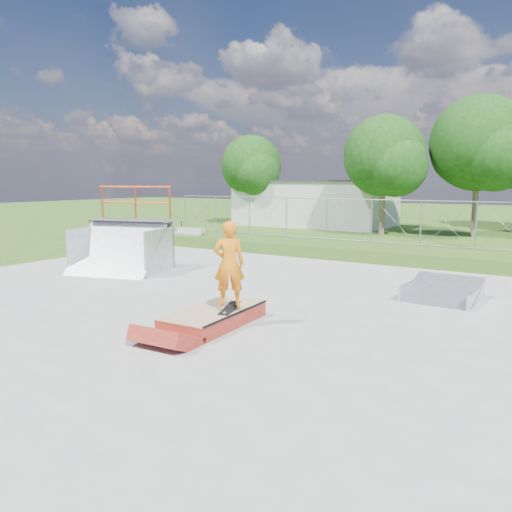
{
  "coord_description": "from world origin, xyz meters",
  "views": [
    {
      "loc": [
        6.9,
        -9.44,
        3.04
      ],
      "look_at": [
        0.05,
        1.45,
        1.1
      ],
      "focal_mm": 35.0,
      "sensor_mm": 36.0,
      "label": 1
    }
  ],
  "objects": [
    {
      "name": "tree_center",
      "position": [
        2.78,
        19.81,
        4.85
      ],
      "size": [
        5.44,
        5.12,
        7.6
      ],
      "color": "brown",
      "rests_on": "ground"
    },
    {
      "name": "grass_berm",
      "position": [
        0.0,
        9.5,
        0.25
      ],
      "size": [
        24.0,
        3.0,
        0.5
      ],
      "primitive_type": "cube",
      "color": "#2B5819",
      "rests_on": "ground"
    },
    {
      "name": "utility_building_flat",
      "position": [
        -8.0,
        22.0,
        1.5
      ],
      "size": [
        10.0,
        6.0,
        3.0
      ],
      "primitive_type": "cube",
      "color": "beige",
      "rests_on": "ground"
    },
    {
      "name": "concrete_stairs",
      "position": [
        -8.5,
        8.7,
        0.4
      ],
      "size": [
        1.5,
        1.6,
        0.8
      ],
      "primitive_type": null,
      "color": "#989795",
      "rests_on": "ground"
    },
    {
      "name": "tree_left_near",
      "position": [
        -1.75,
        17.83,
        4.24
      ],
      "size": [
        4.76,
        4.48,
        6.65
      ],
      "color": "brown",
      "rests_on": "ground"
    },
    {
      "name": "chain_link_fence",
      "position": [
        0.0,
        10.5,
        1.4
      ],
      "size": [
        20.0,
        0.06,
        1.8
      ],
      "primitive_type": null,
      "color": "gray",
      "rests_on": "grass_berm"
    },
    {
      "name": "tree_left_far",
      "position": [
        -11.77,
        19.85,
        3.94
      ],
      "size": [
        4.42,
        4.16,
        6.18
      ],
      "color": "brown",
      "rests_on": "ground"
    },
    {
      "name": "quarter_pipe",
      "position": [
        -5.7,
        2.06,
        1.43
      ],
      "size": [
        3.42,
        3.12,
        2.86
      ],
      "primitive_type": null,
      "rotation": [
        0.0,
        0.0,
        0.28
      ],
      "color": "#9DA0A5",
      "rests_on": "concrete_pad"
    },
    {
      "name": "flat_bank_ramp",
      "position": [
        4.3,
        3.62,
        0.26
      ],
      "size": [
        1.79,
        1.9,
        0.52
      ],
      "primitive_type": null,
      "rotation": [
        0.0,
        0.0,
        -0.05
      ],
      "color": "#9DA0A5",
      "rests_on": "concrete_pad"
    },
    {
      "name": "ground",
      "position": [
        0.0,
        0.0,
        0.0
      ],
      "size": [
        120.0,
        120.0,
        0.0
      ],
      "primitive_type": "plane",
      "color": "#2B5819",
      "rests_on": "ground"
    },
    {
      "name": "concrete_pad",
      "position": [
        0.0,
        0.0,
        0.02
      ],
      "size": [
        20.0,
        16.0,
        0.04
      ],
      "primitive_type": "cube",
      "color": "#989795",
      "rests_on": "ground"
    },
    {
      "name": "grind_box",
      "position": [
        0.71,
        -1.26,
        0.18
      ],
      "size": [
        1.27,
        2.48,
        0.36
      ],
      "rotation": [
        0.0,
        0.0,
        0.04
      ],
      "color": "maroon",
      "rests_on": "concrete_pad"
    },
    {
      "name": "skateboard",
      "position": [
        1.05,
        -1.18,
        0.41
      ],
      "size": [
        0.41,
        0.82,
        0.13
      ],
      "primitive_type": "cube",
      "rotation": [
        0.14,
        0.0,
        0.25
      ],
      "color": "black",
      "rests_on": "grind_box"
    },
    {
      "name": "skater",
      "position": [
        1.05,
        -1.18,
        1.29
      ],
      "size": [
        0.76,
        0.74,
        1.76
      ],
      "primitive_type": "imported",
      "rotation": [
        0.0,
        0.0,
        3.84
      ],
      "color": "orange",
      "rests_on": "grind_box"
    }
  ]
}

